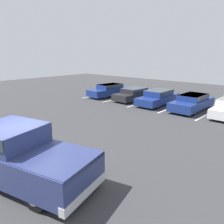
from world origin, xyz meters
TOP-DOWN VIEW (x-y plane):
  - ground_plane at (0.00, 0.00)m, footprint 60.00×60.00m
  - stall_stripe_a at (-8.99, 13.34)m, footprint 0.12×5.42m
  - stall_stripe_b at (-6.13, 13.34)m, footprint 0.12×5.42m
  - stall_stripe_c at (-3.26, 13.34)m, footprint 0.12×5.42m
  - stall_stripe_d at (-0.40, 13.34)m, footprint 0.12×5.42m
  - stall_stripe_e at (2.46, 13.34)m, footprint 0.12×5.42m
  - pickup_truck at (0.52, -0.38)m, footprint 6.10×3.43m
  - parked_sedan_a at (-7.65, 13.27)m, footprint 2.13×4.86m
  - parked_sedan_b at (-4.56, 13.34)m, footprint 1.97×4.43m
  - parked_sedan_c at (-1.91, 13.28)m, footprint 1.83×4.79m
  - parked_sedan_d at (1.10, 13.28)m, footprint 1.91×4.73m
  - wheel_stop_curb at (1.07, 16.57)m, footprint 1.94×0.20m

SIDE VIEW (x-z plane):
  - ground_plane at x=0.00m, z-range 0.00..0.00m
  - stall_stripe_a at x=-8.99m, z-range 0.00..0.01m
  - stall_stripe_b at x=-6.13m, z-range 0.00..0.01m
  - stall_stripe_c at x=-3.26m, z-range 0.00..0.01m
  - stall_stripe_d at x=-0.40m, z-range 0.00..0.01m
  - stall_stripe_e at x=2.46m, z-range 0.00..0.01m
  - wheel_stop_curb at x=1.07m, z-range 0.00..0.14m
  - parked_sedan_b at x=-4.56m, z-range 0.04..1.20m
  - parked_sedan_d at x=1.10m, z-range 0.04..1.28m
  - parked_sedan_a at x=-7.65m, z-range 0.04..1.29m
  - parked_sedan_c at x=-1.91m, z-range 0.04..1.30m
  - pickup_truck at x=0.52m, z-range -0.01..1.92m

